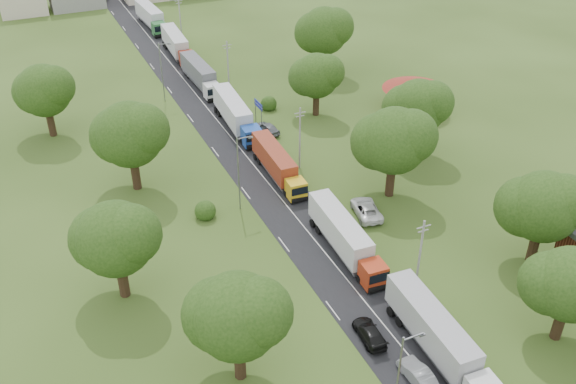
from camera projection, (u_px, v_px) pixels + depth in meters
ground at (336, 267)px, 70.09m from camera, size 260.00×260.00×0.00m
road at (265, 180)px, 85.42m from camera, size 8.00×200.00×0.04m
info_sign at (258, 108)px, 97.11m from camera, size 0.12×3.10×4.10m
pole_1 at (420, 256)px, 64.12m from camera, size 1.60×0.24×9.00m
pole_2 at (300, 137)px, 85.58m from camera, size 1.60×0.24×9.00m
pole_3 at (228, 66)px, 107.04m from camera, size 1.60×0.24×9.00m
pole_4 at (180, 19)px, 128.50m from camera, size 1.60×0.24×9.00m
lamp_0 at (400, 378)px, 49.91m from camera, size 2.03×0.22×10.00m
lamp_1 at (240, 170)px, 76.73m from camera, size 2.03×0.22×10.00m
lamp_2 at (162, 69)px, 103.55m from camera, size 2.03×0.22×10.00m
tree_2 at (570, 283)px, 57.74m from camera, size 8.00×8.00×10.10m
tree_3 at (543, 206)px, 67.17m from camera, size 8.80×8.80×11.07m
tree_4 at (393, 140)px, 78.19m from camera, size 9.60×9.60×12.05m
tree_5 at (418, 106)px, 87.79m from camera, size 8.80×8.80×11.07m
tree_6 at (316, 75)px, 98.70m from camera, size 8.00×8.00×10.10m
tree_7 at (324, 31)px, 112.68m from camera, size 9.60×9.60×12.05m
tree_10 at (237, 315)px, 53.41m from camera, size 8.80×8.80×11.07m
tree_11 at (115, 238)px, 62.46m from camera, size 8.80×8.80×11.07m
tree_12 at (129, 134)px, 79.56m from camera, size 9.60×9.60×12.05m
tree_13 at (44, 90)px, 92.42m from camera, size 8.80×8.80×11.07m
house_cream at (415, 89)px, 101.60m from camera, size 10.08×10.08×5.80m
truck_0 at (438, 336)px, 58.24m from camera, size 3.22×15.29×4.22m
truck_1 at (344, 236)px, 71.15m from camera, size 3.13×14.79×4.09m
truck_2 at (277, 164)px, 84.97m from camera, size 2.85×13.89×3.84m
truck_3 at (235, 114)px, 97.18m from camera, size 3.48×15.65×4.32m
truck_4 at (200, 74)px, 110.59m from camera, size 2.83×14.71×4.07m
truck_5 at (176, 44)px, 122.97m from camera, size 3.28×15.43×4.26m
truck_6 at (151, 17)px, 137.39m from camera, size 3.30×15.51×4.29m
car_lane_mid at (419, 376)px, 56.22m from camera, size 1.67×4.75×1.57m
car_lane_rear at (370, 333)px, 60.67m from camera, size 2.38×4.97×1.40m
car_verge_near at (366, 209)px, 78.03m from camera, size 3.93×6.42×1.66m
car_verge_far at (267, 128)px, 96.36m from camera, size 2.76×5.06×1.63m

